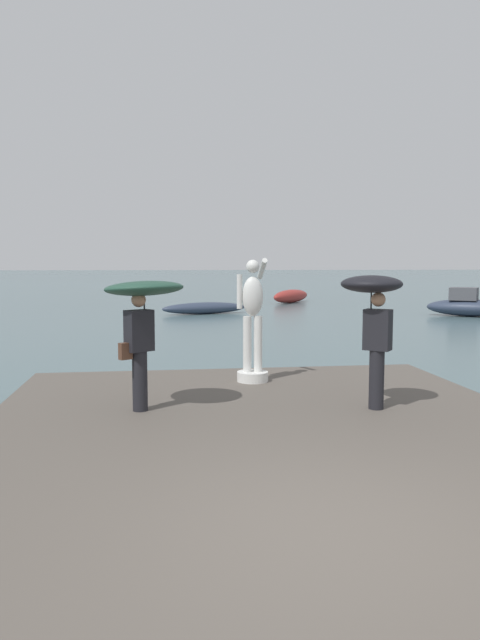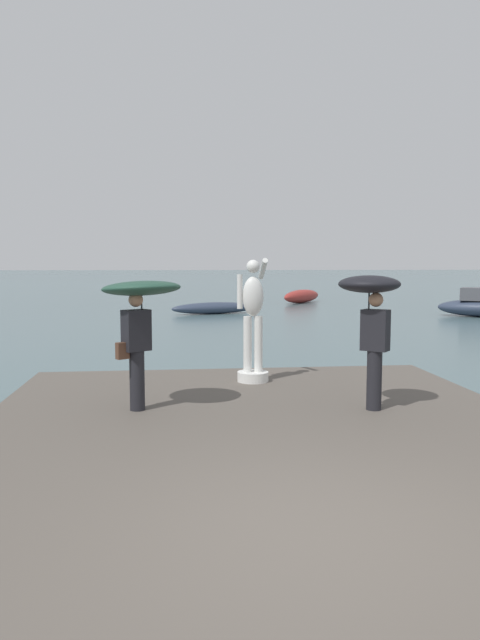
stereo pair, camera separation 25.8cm
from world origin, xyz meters
TOP-DOWN VIEW (x-y plane):
  - ground_plane at (0.00, 40.00)m, footprint 400.00×400.00m
  - pier at (0.00, 2.20)m, footprint 7.69×10.40m
  - statue_white_figure at (0.26, 6.05)m, footprint 0.57×0.85m
  - onlooker_left at (-1.65, 4.20)m, footprint 1.60×1.60m
  - onlooker_right at (1.71, 3.84)m, footprint 1.27×1.27m
  - boat_near at (0.82, 25.36)m, footprint 4.56×2.08m
  - boat_far at (7.10, 33.27)m, footprint 3.59×4.08m

SIDE VIEW (x-z plane):
  - ground_plane at x=0.00m, z-range 0.00..0.00m
  - pier at x=0.00m, z-range 0.00..0.40m
  - boat_near at x=0.82m, z-range 0.00..0.59m
  - boat_far at x=7.10m, z-range 0.00..0.86m
  - statue_white_figure at x=0.26m, z-range 0.27..2.52m
  - onlooker_right at x=1.71m, z-range 0.95..2.92m
  - onlooker_left at x=-1.65m, z-range 0.98..2.91m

